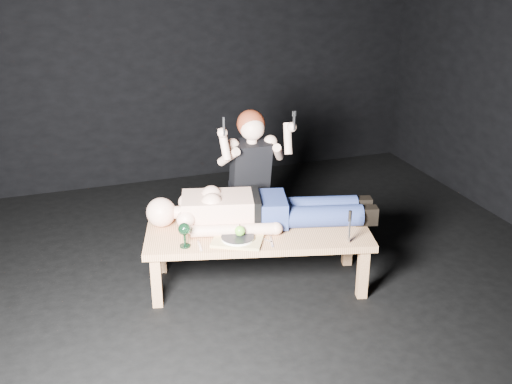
% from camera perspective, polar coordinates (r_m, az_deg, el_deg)
% --- Properties ---
extents(ground, '(5.00, 5.00, 0.00)m').
position_cam_1_polar(ground, '(4.77, 1.61, -8.61)').
color(ground, black).
rests_on(ground, ground).
extents(back_wall, '(5.00, 0.00, 5.00)m').
position_cam_1_polar(back_wall, '(6.56, -6.08, 13.92)').
color(back_wall, black).
rests_on(back_wall, ground).
extents(table, '(1.78, 1.02, 0.45)m').
position_cam_1_polar(table, '(4.67, 0.20, -6.19)').
color(table, tan).
rests_on(table, ground).
extents(lying_man, '(1.92, 0.99, 0.29)m').
position_cam_1_polar(lying_man, '(4.64, 0.74, -1.29)').
color(lying_man, '#D5A58D').
rests_on(lying_man, table).
extents(kneeling_woman, '(0.71, 0.79, 1.27)m').
position_cam_1_polar(kneeling_woman, '(5.08, -0.75, 1.43)').
color(kneeling_woman, black).
rests_on(kneeling_woman, ground).
extents(serving_tray, '(0.43, 0.39, 0.02)m').
position_cam_1_polar(serving_tray, '(4.41, -1.73, -4.56)').
color(serving_tray, tan).
rests_on(serving_tray, table).
extents(plate, '(0.32, 0.32, 0.02)m').
position_cam_1_polar(plate, '(4.40, -1.74, -4.33)').
color(plate, white).
rests_on(plate, serving_tray).
extents(apple, '(0.08, 0.08, 0.08)m').
position_cam_1_polar(apple, '(4.39, -1.52, -3.68)').
color(apple, green).
rests_on(apple, plate).
extents(goblet, '(0.11, 0.11, 0.18)m').
position_cam_1_polar(goblet, '(4.33, -6.74, -4.04)').
color(goblet, black).
rests_on(goblet, table).
extents(fork_flat, '(0.03, 0.18, 0.01)m').
position_cam_1_polar(fork_flat, '(4.37, -5.31, -5.05)').
color(fork_flat, '#B2B2B7').
rests_on(fork_flat, table).
extents(knife_flat, '(0.06, 0.18, 0.01)m').
position_cam_1_polar(knife_flat, '(4.41, 1.47, -4.68)').
color(knife_flat, '#B2B2B7').
rests_on(knife_flat, table).
extents(spoon_flat, '(0.10, 0.16, 0.01)m').
position_cam_1_polar(spoon_flat, '(4.45, 0.65, -4.40)').
color(spoon_flat, '#B2B2B7').
rests_on(spoon_flat, table).
extents(carving_knife, '(0.04, 0.04, 0.25)m').
position_cam_1_polar(carving_knife, '(4.39, 8.77, -3.26)').
color(carving_knife, '#B2B2B7').
rests_on(carving_knife, table).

